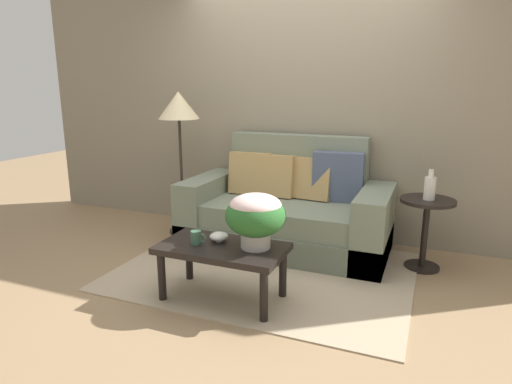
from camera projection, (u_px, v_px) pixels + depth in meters
name	position (u px, v px, depth m)	size (l,w,h in m)	color
ground_plane	(265.00, 271.00, 3.74)	(14.00, 14.00, 0.00)	#997A56
wall_back	(307.00, 99.00, 4.43)	(6.40, 0.12, 2.80)	gray
area_rug	(265.00, 270.00, 3.74)	(2.39, 1.78, 0.01)	tan
couch	(287.00, 213.00, 4.24)	(1.92, 0.93, 1.06)	#626B59
coffee_table	(222.00, 254.00, 3.18)	(0.91, 0.50, 0.42)	black
side_table	(426.00, 221.00, 3.70)	(0.45, 0.45, 0.62)	black
floor_lamp	(179.00, 114.00, 4.43)	(0.41, 0.41, 1.47)	#2D2823
potted_plant	(256.00, 215.00, 3.06)	(0.43, 0.43, 0.39)	#B7B2A8
coffee_mug	(197.00, 237.00, 3.18)	(0.12, 0.08, 0.10)	#3D664C
snack_bowl	(219.00, 237.00, 3.23)	(0.14, 0.14, 0.07)	silver
table_vase	(430.00, 187.00, 3.62)	(0.09, 0.09, 0.25)	silver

